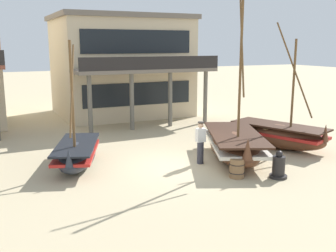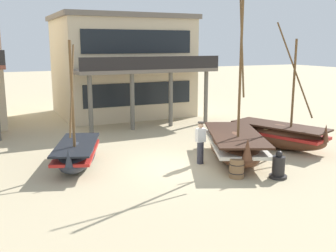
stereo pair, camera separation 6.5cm
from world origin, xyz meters
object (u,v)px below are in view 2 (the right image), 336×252
Objects in this scene: wooden_barrel at (237,168)px; harbor_building_main at (121,66)px; fishing_boat_centre_large at (235,145)px; fisherman_by_hull at (200,143)px; fishing_boat_near_left at (77,153)px; capstan_winch at (278,167)px; fishing_boat_far_right at (280,135)px.

harbor_building_main is at bearing 87.51° from wooden_barrel.
fisherman_by_hull is (-1.56, 0.10, 0.21)m from fishing_boat_centre_large.
fishing_boat_centre_large reaches higher than wooden_barrel.
fishing_boat_near_left is 2.84× the size of fisherman_by_hull.
wooden_barrel is (4.81, -3.69, -0.17)m from fishing_boat_near_left.
harbor_building_main is at bearing 63.08° from fishing_boat_near_left.
capstan_winch is 15.32m from harbor_building_main.
fisherman_by_hull is (4.50, -1.65, 0.31)m from fishing_boat_near_left.
capstan_winch is at bearing -25.86° from wooden_barrel.
fisherman_by_hull is at bearing 176.41° from fishing_boat_centre_large.
fisherman_by_hull is 3.16m from capstan_winch.
harbor_building_main is (5.44, 10.71, 2.72)m from fishing_boat_near_left.
fishing_boat_centre_large is 1.57m from fisherman_by_hull.
fishing_boat_far_right reaches higher than fisherman_by_hull.
fishing_boat_far_right is at bearing 13.08° from fishing_boat_centre_large.
fishing_boat_centre_large is 2.59m from capstan_winch.
fisherman_by_hull is (-4.45, -0.57, 0.23)m from fishing_boat_far_right.
fisherman_by_hull is 0.19× the size of harbor_building_main.
capstan_winch reaches higher than wooden_barrel.
fisherman_by_hull reaches higher than wooden_barrel.
fishing_boat_far_right is 4.89m from wooden_barrel.
fishing_boat_centre_large is at bearing -87.18° from harbor_building_main.
fishing_boat_near_left is at bearing -116.92° from harbor_building_main.
harbor_building_main reaches higher than fisherman_by_hull.
fishing_boat_centre_large is 0.79× the size of harbor_building_main.
fishing_boat_centre_large is at bearing -3.59° from fisherman_by_hull.
capstan_winch is 0.11× the size of harbor_building_main.
capstan_winch is (0.08, -2.58, -0.23)m from fishing_boat_centre_large.
fishing_boat_near_left is 12.31m from harbor_building_main.
capstan_winch is (1.63, -2.67, -0.44)m from fisherman_by_hull.
fishing_boat_far_right reaches higher than wooden_barrel.
capstan_winch is at bearing -35.22° from fishing_boat_near_left.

